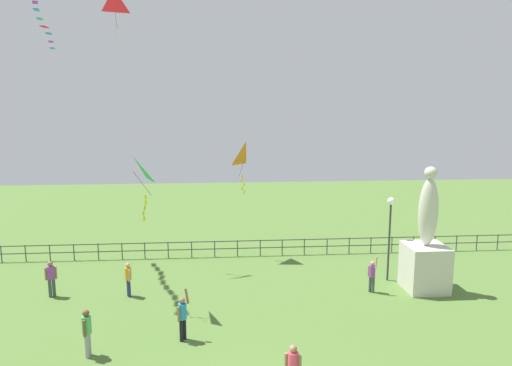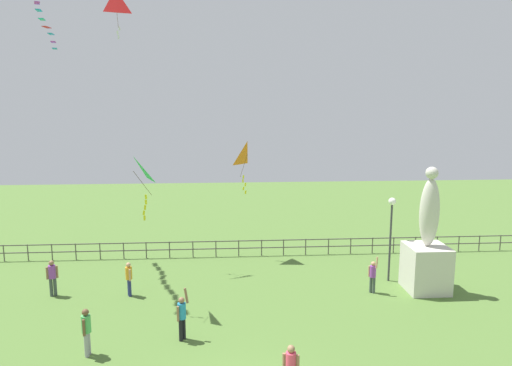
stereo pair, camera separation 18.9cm
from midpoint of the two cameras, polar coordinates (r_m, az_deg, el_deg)
statue_monument at (r=22.93m, az=20.72°, el=-8.27°), size 1.83×1.83×5.85m
lamppost at (r=23.21m, az=16.71°, el=-4.49°), size 0.36×0.36×4.19m
person_0 at (r=22.16m, az=14.58°, el=-10.96°), size 0.38×0.40×1.77m
person_2 at (r=17.63m, az=-8.90°, el=-15.92°), size 0.44×0.44×1.95m
person_3 at (r=23.00m, az=-23.81°, el=-10.51°), size 0.48×0.31×1.68m
person_4 at (r=17.44m, az=-20.06°, el=-16.71°), size 0.32×0.52×1.71m
person_5 at (r=21.89m, az=-15.30°, el=-11.20°), size 0.29×0.44×1.58m
kite_1 at (r=25.17m, az=-0.88°, el=3.44°), size 1.02×1.06×2.94m
kite_2 at (r=26.40m, az=-16.83°, el=20.57°), size 1.15×1.03×2.50m
kite_3 at (r=18.97m, az=-14.69°, el=1.22°), size 1.21×1.29×2.60m
waterfront_railing at (r=26.52m, az=-3.37°, el=-7.85°), size 36.05×0.06×0.95m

